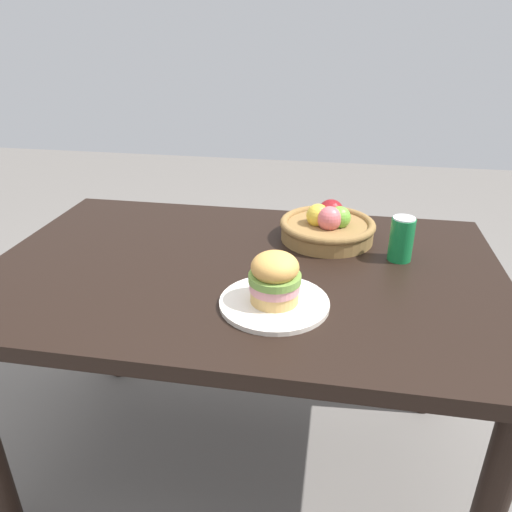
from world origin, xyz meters
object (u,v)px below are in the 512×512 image
soda_can (401,239)px  sandwich (275,278)px  fruit_basket (328,226)px  plate (274,303)px

soda_can → sandwich: bearing=-135.7°
fruit_basket → plate: bearing=-104.3°
plate → sandwich: (0.00, -0.00, 0.07)m
sandwich → plate: bearing=90.0°
plate → soda_can: (0.31, 0.30, 0.06)m
sandwich → soda_can: bearing=44.3°
plate → soda_can: 0.44m
plate → soda_can: size_ratio=2.07×
plate → fruit_basket: bearing=75.7°
plate → fruit_basket: size_ratio=0.90×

